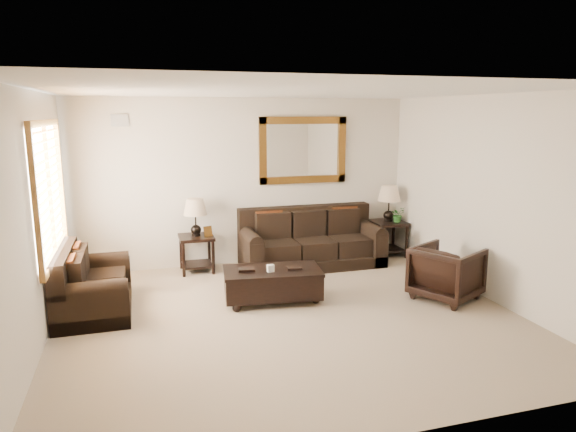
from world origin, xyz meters
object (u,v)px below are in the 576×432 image
object	(u,v)px
end_table_left	(196,224)
armchair	(447,270)
sofa	(310,244)
coffee_table	(272,281)
end_table_right	(389,210)
loveseat	(89,288)

from	to	relation	value
end_table_left	armchair	xyz separation A→B (m)	(3.06, -2.17, -0.36)
sofa	coffee_table	xyz separation A→B (m)	(-1.03, -1.45, -0.07)
armchair	end_table_left	bearing A→B (deg)	26.61
coffee_table	armchair	world-z (taller)	armchair
end_table_left	end_table_right	distance (m)	3.30
sofa	loveseat	distance (m)	3.52
end_table_left	coffee_table	world-z (taller)	end_table_left
sofa	end_table_right	world-z (taller)	end_table_right
loveseat	end_table_left	xyz separation A→B (m)	(1.49, 1.30, 0.46)
end_table_right	armchair	size ratio (longest dim) A/B	1.56
end_table_right	coffee_table	size ratio (longest dim) A/B	0.92
armchair	loveseat	bearing A→B (deg)	51.05
sofa	end_table_left	bearing A→B (deg)	175.56
sofa	end_table_right	xyz separation A→B (m)	(1.47, 0.13, 0.47)
loveseat	end_table_left	distance (m)	2.02
end_table_left	end_table_right	xyz separation A→B (m)	(3.30, -0.02, 0.05)
coffee_table	armchair	bearing A→B (deg)	-7.36
sofa	coffee_table	world-z (taller)	sofa
end_table_left	armchair	world-z (taller)	end_table_left
end_table_left	coffee_table	xyz separation A→B (m)	(0.81, -1.59, -0.49)
sofa	armchair	xyz separation A→B (m)	(1.23, -2.03, 0.06)
loveseat	coffee_table	distance (m)	2.31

